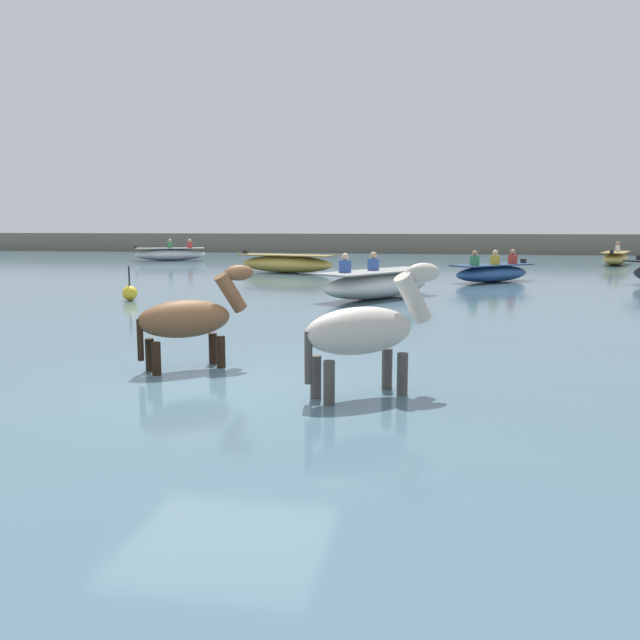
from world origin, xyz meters
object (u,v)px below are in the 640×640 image
at_px(boat_far_inshore, 286,264).
at_px(boat_far_offshore, 378,284).
at_px(horse_lead_bay, 190,322).
at_px(horse_trailing_pinto, 366,334).
at_px(boat_distant_east, 170,254).
at_px(boat_near_starboard, 615,258).
at_px(channel_buoy, 130,293).
at_px(boat_mid_channel, 492,273).

relative_size(boat_far_inshore, boat_far_offshore, 1.07).
bearing_deg(horse_lead_bay, boat_far_inshore, 99.07).
distance_m(horse_trailing_pinto, boat_far_inshore, 19.05).
bearing_deg(boat_distant_east, boat_far_inshore, -43.18).
relative_size(boat_near_starboard, channel_buoy, 4.16).
bearing_deg(horse_trailing_pinto, boat_far_offshore, 94.44).
height_order(boat_distant_east, boat_mid_channel, boat_distant_east).
bearing_deg(horse_lead_bay, boat_mid_channel, 71.00).
relative_size(horse_trailing_pinto, boat_far_inshore, 0.44).
distance_m(boat_mid_channel, boat_near_starboard, 12.67).
bearing_deg(horse_trailing_pinto, horse_lead_bay, 158.19).
xyz_separation_m(boat_far_offshore, boat_near_starboard, (9.82, 16.36, -0.05)).
bearing_deg(boat_mid_channel, channel_buoy, -142.51).
relative_size(boat_mid_channel, channel_buoy, 3.48).
xyz_separation_m(boat_far_inshore, boat_far_offshore, (4.42, -8.50, 0.00)).
xyz_separation_m(horse_trailing_pinto, boat_mid_channel, (2.54, 15.33, -0.38)).
bearing_deg(boat_near_starboard, horse_lead_bay, -114.46).
relative_size(boat_far_inshore, channel_buoy, 4.92).
xyz_separation_m(boat_distant_east, boat_far_inshore, (8.14, -7.64, 0.01)).
xyz_separation_m(horse_trailing_pinto, boat_near_starboard, (9.06, 26.18, -0.38)).
xyz_separation_m(horse_lead_bay, boat_far_inshore, (-2.77, 17.36, -0.27)).
distance_m(boat_mid_channel, boat_far_offshore, 6.42).
bearing_deg(boat_mid_channel, boat_distant_east, 146.15).
bearing_deg(horse_trailing_pinto, boat_mid_channel, 80.61).
bearing_deg(boat_near_starboard, boat_distant_east, -179.43).
height_order(horse_lead_bay, boat_far_inshore, horse_lead_bay).
distance_m(boat_far_offshore, channel_buoy, 6.29).
height_order(horse_trailing_pinto, channel_buoy, horse_trailing_pinto).
bearing_deg(channel_buoy, boat_near_starboard, 48.62).
xyz_separation_m(boat_distant_east, boat_near_starboard, (22.38, 0.22, -0.03)).
bearing_deg(boat_distant_east, boat_near_starboard, 0.57).
height_order(boat_distant_east, boat_far_inshore, boat_distant_east).
bearing_deg(boat_near_starboard, boat_far_inshore, -151.11).
distance_m(horse_trailing_pinto, boat_distant_east, 29.18).
relative_size(boat_distant_east, boat_far_inshore, 0.92).
relative_size(horse_trailing_pinto, boat_far_offshore, 0.47).
xyz_separation_m(boat_far_inshore, boat_mid_channel, (7.72, -3.00, -0.05)).
relative_size(horse_lead_bay, boat_mid_channel, 0.59).
relative_size(boat_far_inshore, boat_near_starboard, 1.18).
bearing_deg(boat_distant_east, channel_buoy, -69.98).
height_order(boat_mid_channel, channel_buoy, boat_mid_channel).
bearing_deg(boat_distant_east, horse_lead_bay, -66.42).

